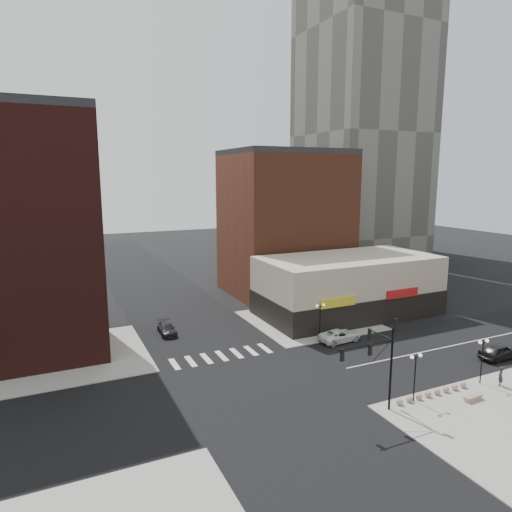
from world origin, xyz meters
TOP-DOWN VIEW (x-y plane):
  - ground at (0.00, 0.00)m, footprint 240.00×240.00m
  - road_ew at (0.00, 0.00)m, footprint 200.00×14.00m
  - road_ns at (0.00, 0.00)m, footprint 14.00×200.00m
  - sidewalk_nw at (-14.50, 14.50)m, footprint 15.00×15.00m
  - sidewalk_ne at (14.50, 14.50)m, footprint 15.00×15.00m
  - building_nw at (-19.00, 18.50)m, footprint 16.00×15.00m
  - building_ne_midrise at (19.00, 29.50)m, footprint 18.00×15.00m
  - tower_near at (40.00, 38.00)m, footprint 20.00×20.00m
  - tower_far at (60.00, 56.00)m, footprint 18.00×18.00m
  - building_ne_row at (21.00, 15.00)m, footprint 24.20×12.20m
  - traffic_signal at (7.24, -7.83)m, footprint 5.59×3.09m
  - street_lamp_se_a at (11.00, -8.00)m, footprint 1.22×0.32m
  - street_lamp_se_b at (19.00, -8.00)m, footprint 1.22×0.32m
  - street_lamp_ne at (12.00, 8.00)m, footprint 1.22×0.32m
  - bollard_row at (13.18, -8.00)m, footprint 7.90×0.55m
  - white_suv at (13.76, 6.50)m, footprint 5.23×2.70m
  - dark_sedan_east at (25.92, -4.71)m, footprint 4.83×1.97m
  - dark_sedan_north at (-3.64, 17.37)m, footprint 2.00×4.53m
  - pedestrian at (20.14, -9.14)m, footprint 0.79×0.76m
  - stone_bench at (15.70, -10.01)m, footprint 1.90×0.66m

SIDE VIEW (x-z plane):
  - ground at x=0.00m, z-range 0.00..0.00m
  - road_ew at x=0.00m, z-range 0.00..0.02m
  - road_ns at x=0.00m, z-range 0.00..0.02m
  - sidewalk_nw at x=-14.50m, z-range 0.00..0.12m
  - sidewalk_ne at x=14.50m, z-range 0.00..0.12m
  - stone_bench at x=15.70m, z-range 0.14..0.57m
  - bollard_row at x=13.18m, z-range 0.12..0.67m
  - dark_sedan_north at x=-3.64m, z-range 0.00..1.29m
  - white_suv at x=13.76m, z-range 0.00..1.41m
  - dark_sedan_east at x=25.92m, z-range 0.00..1.64m
  - pedestrian at x=20.14m, z-range 0.12..1.95m
  - street_lamp_se_a at x=11.00m, z-range 1.21..5.37m
  - street_lamp_se_b at x=19.00m, z-range 1.21..5.37m
  - street_lamp_ne at x=12.00m, z-range 1.21..5.37m
  - building_ne_row at x=21.00m, z-range -0.70..7.30m
  - traffic_signal at x=7.24m, z-range 1.07..8.85m
  - building_ne_midrise at x=19.00m, z-range 0.00..22.00m
  - building_nw at x=-19.00m, z-range 0.00..25.00m
  - tower_far at x=60.00m, z-range 0.00..82.00m
  - tower_near at x=40.00m, z-range 0.00..90.00m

